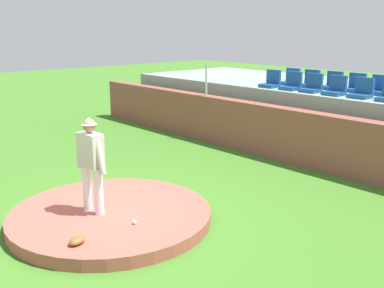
% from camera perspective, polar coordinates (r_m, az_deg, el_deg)
% --- Properties ---
extents(ground_plane, '(60.00, 60.00, 0.00)m').
position_cam_1_polar(ground_plane, '(8.47, -10.05, -9.50)').
color(ground_plane, '#3E7524').
extents(pitchers_mound, '(3.59, 3.59, 0.21)m').
position_cam_1_polar(pitchers_mound, '(8.43, -10.08, -8.84)').
color(pitchers_mound, '#AC5346').
rests_on(pitchers_mound, ground_plane).
extents(pitcher, '(0.75, 0.30, 1.71)m').
position_cam_1_polar(pitcher, '(8.08, -12.50, -1.73)').
color(pitcher, white).
rests_on(pitcher, pitchers_mound).
extents(baseball, '(0.07, 0.07, 0.07)m').
position_cam_1_polar(baseball, '(7.77, -7.20, -9.64)').
color(baseball, white).
rests_on(baseball, pitchers_mound).
extents(fielding_glove, '(0.30, 0.35, 0.11)m').
position_cam_1_polar(fielding_glove, '(7.26, -14.15, -11.60)').
color(fielding_glove, brown).
rests_on(fielding_glove, pitchers_mound).
extents(brick_barrier, '(17.38, 0.40, 1.38)m').
position_cam_1_polar(brick_barrier, '(11.95, 13.11, 0.87)').
color(brick_barrier, brown).
rests_on(brick_barrier, ground_plane).
extents(fence_post_left, '(0.06, 0.06, 0.96)m').
position_cam_1_polar(fence_post_left, '(13.98, 1.80, 8.03)').
color(fence_post_left, silver).
rests_on(fence_post_left, brick_barrier).
extents(bleacher_platform, '(15.19, 4.48, 1.70)m').
position_cam_1_polar(bleacher_platform, '(14.21, 19.65, 3.19)').
color(bleacher_platform, gray).
rests_on(bleacher_platform, ground_plane).
extents(stadium_chair_0, '(0.48, 0.44, 0.50)m').
position_cam_1_polar(stadium_chair_0, '(13.62, 9.85, 7.65)').
color(stadium_chair_0, '#1B4B8D').
rests_on(stadium_chair_0, bleacher_platform).
extents(stadium_chair_1, '(0.48, 0.44, 0.50)m').
position_cam_1_polar(stadium_chair_1, '(13.16, 12.36, 7.30)').
color(stadium_chair_1, '#1B4B8D').
rests_on(stadium_chair_1, bleacher_platform).
extents(stadium_chair_2, '(0.48, 0.44, 0.50)m').
position_cam_1_polar(stadium_chair_2, '(12.80, 14.77, 6.98)').
color(stadium_chair_2, '#1B4B8D').
rests_on(stadium_chair_2, bleacher_platform).
extents(stadium_chair_3, '(0.48, 0.44, 0.50)m').
position_cam_1_polar(stadium_chair_3, '(12.41, 17.48, 6.57)').
color(stadium_chair_3, '#1B4B8D').
rests_on(stadium_chair_3, bleacher_platform).
extents(stadium_chair_4, '(0.48, 0.44, 0.50)m').
position_cam_1_polar(stadium_chair_4, '(12.10, 20.44, 6.15)').
color(stadium_chair_4, '#1B4B8D').
rests_on(stadium_chair_4, bleacher_platform).
extents(stadium_chair_6, '(0.48, 0.44, 0.50)m').
position_cam_1_polar(stadium_chair_6, '(14.30, 12.23, 7.85)').
color(stadium_chair_6, '#1B4B8D').
rests_on(stadium_chair_6, bleacher_platform).
extents(stadium_chair_7, '(0.48, 0.44, 0.50)m').
position_cam_1_polar(stadium_chair_7, '(13.89, 14.51, 7.53)').
color(stadium_chair_7, '#1B4B8D').
rests_on(stadium_chair_7, bleacher_platform).
extents(stadium_chair_8, '(0.48, 0.44, 0.50)m').
position_cam_1_polar(stadium_chair_8, '(13.55, 17.15, 7.20)').
color(stadium_chair_8, '#1B4B8D').
rests_on(stadium_chair_8, bleacher_platform).
extents(stadium_chair_9, '(0.48, 0.44, 0.50)m').
position_cam_1_polar(stadium_chair_9, '(13.21, 19.70, 6.83)').
color(stadium_chair_9, '#1B4B8D').
rests_on(stadium_chair_9, bleacher_platform).
extents(stadium_chair_10, '(0.48, 0.44, 0.50)m').
position_cam_1_polar(stadium_chair_10, '(12.89, 22.28, 6.44)').
color(stadium_chair_10, '#1B4B8D').
rests_on(stadium_chair_10, bleacher_platform).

